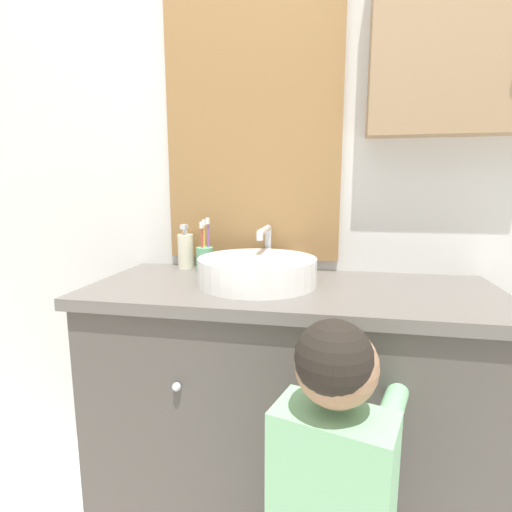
{
  "coord_description": "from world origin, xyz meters",
  "views": [
    {
      "loc": [
        0.12,
        -0.86,
        1.12
      ],
      "look_at": [
        -0.1,
        0.29,
        0.92
      ],
      "focal_mm": 28.0,
      "sensor_mm": 36.0,
      "label": 1
    }
  ],
  "objects_px": {
    "child_figure": "(333,498)",
    "toothbrush_holder": "(205,257)",
    "soap_dispenser": "(186,251)",
    "sink_basin": "(258,270)"
  },
  "relations": [
    {
      "from": "soap_dispenser",
      "to": "child_figure",
      "type": "distance_m",
      "value": 0.95
    },
    {
      "from": "toothbrush_holder",
      "to": "soap_dispenser",
      "type": "distance_m",
      "value": 0.09
    },
    {
      "from": "sink_basin",
      "to": "child_figure",
      "type": "height_order",
      "value": "sink_basin"
    },
    {
      "from": "toothbrush_holder",
      "to": "child_figure",
      "type": "bearing_deg",
      "value": -53.18
    },
    {
      "from": "sink_basin",
      "to": "toothbrush_holder",
      "type": "height_order",
      "value": "toothbrush_holder"
    },
    {
      "from": "toothbrush_holder",
      "to": "child_figure",
      "type": "distance_m",
      "value": 0.87
    },
    {
      "from": "soap_dispenser",
      "to": "sink_basin",
      "type": "bearing_deg",
      "value": -30.96
    },
    {
      "from": "child_figure",
      "to": "soap_dispenser",
      "type": "bearing_deg",
      "value": 130.0
    },
    {
      "from": "child_figure",
      "to": "toothbrush_holder",
      "type": "bearing_deg",
      "value": 126.82
    },
    {
      "from": "sink_basin",
      "to": "soap_dispenser",
      "type": "xyz_separation_m",
      "value": [
        -0.31,
        0.19,
        0.02
      ]
    }
  ]
}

